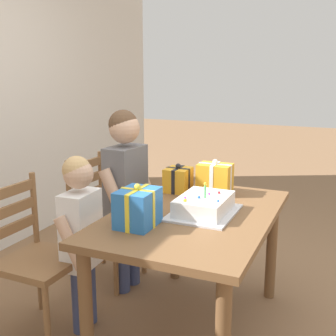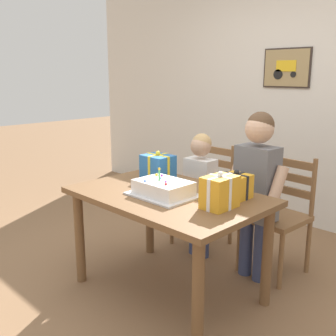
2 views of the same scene
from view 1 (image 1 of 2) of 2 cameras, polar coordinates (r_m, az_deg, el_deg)
name	(u,v)px [view 1 (image 1 of 2)]	position (r m, az deg, el deg)	size (l,w,h in m)	color
ground_plane	(192,329)	(2.78, 3.19, -20.53)	(20.00, 20.00, 0.00)	#846042
dining_table	(193,230)	(2.49, 3.38, -8.26)	(1.32, 0.87, 0.74)	brown
birthday_cake	(204,205)	(2.43, 4.80, -4.96)	(0.44, 0.34, 0.19)	silver
gift_box_red_large	(215,179)	(2.82, 6.22, -1.42)	(0.16, 0.22, 0.23)	gold
gift_box_beside_cake	(178,180)	(2.86, 1.35, -1.55)	(0.18, 0.16, 0.19)	gold
gift_box_corner_small	(138,208)	(2.23, -4.03, -5.28)	(0.23, 0.19, 0.23)	#286BB7
chair_left	(34,258)	(2.67, -17.29, -11.28)	(0.43, 0.43, 0.92)	brown
chair_right	(103,218)	(3.22, -8.60, -6.56)	(0.45, 0.45, 0.92)	brown
child_older	(126,183)	(2.96, -5.59, -1.98)	(0.47, 0.27, 1.28)	#38426B
child_younger	(81,227)	(2.56, -11.45, -7.63)	(0.39, 0.22, 1.06)	#38426B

